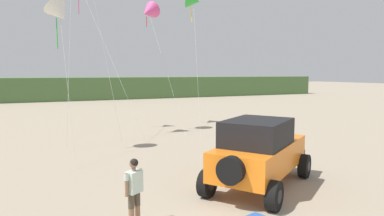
{
  "coord_description": "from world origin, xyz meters",
  "views": [
    {
      "loc": [
        -3.85,
        -5.54,
        3.74
      ],
      "look_at": [
        0.47,
        4.05,
        2.66
      ],
      "focal_mm": 32.18,
      "sensor_mm": 36.0,
      "label": 1
    }
  ],
  "objects": [
    {
      "name": "kite_pink_ribbon",
      "position": [
        6.07,
        16.22,
        8.63
      ],
      "size": [
        2.26,
        5.04,
        9.25
      ],
      "color": "green",
      "rests_on": "ground_plane"
    },
    {
      "name": "kite_yellow_diamond",
      "position": [
        3.45,
        17.99,
        7.97
      ],
      "size": [
        1.78,
        6.04,
        8.84
      ],
      "color": "#E04C93",
      "rests_on": "ground_plane"
    },
    {
      "name": "kite_red_delta",
      "position": [
        -2.77,
        11.52,
        6.47
      ],
      "size": [
        1.65,
        4.08,
        7.18
      ],
      "color": "white",
      "rests_on": "ground_plane"
    },
    {
      "name": "jeep",
      "position": [
        2.68,
        3.58,
        1.2
      ],
      "size": [
        4.92,
        4.41,
        2.26
      ],
      "color": "orange",
      "rests_on": "ground_plane"
    },
    {
      "name": "person_watching",
      "position": [
        -1.79,
        2.49,
        0.94
      ],
      "size": [
        0.54,
        0.45,
        1.67
      ],
      "color": "#8C664C",
      "rests_on": "ground_plane"
    },
    {
      "name": "dune_ridge",
      "position": [
        -4.27,
        46.48,
        1.55
      ],
      "size": [
        90.0,
        8.35,
        3.1
      ],
      "primitive_type": "cube",
      "color": "#4C703D",
      "rests_on": "ground_plane"
    }
  ]
}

